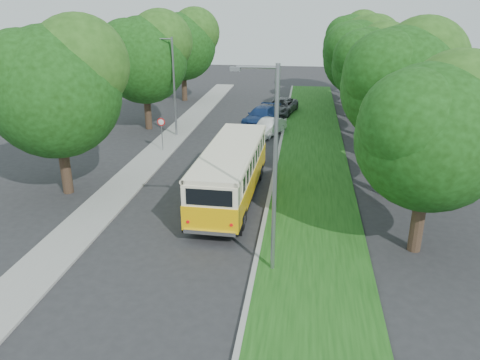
# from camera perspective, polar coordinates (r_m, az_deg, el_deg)

# --- Properties ---
(ground) EXTENTS (120.00, 120.00, 0.00)m
(ground) POSITION_cam_1_polar(r_m,az_deg,el_deg) (21.58, -7.08, -6.59)
(ground) COLOR #27272A
(ground) RESTS_ON ground
(curb) EXTENTS (0.20, 70.00, 0.15)m
(curb) POSITION_cam_1_polar(r_m,az_deg,el_deg) (25.47, 3.64, -1.83)
(curb) COLOR gray
(curb) RESTS_ON ground
(grass_verge) EXTENTS (4.50, 70.00, 0.13)m
(grass_verge) POSITION_cam_1_polar(r_m,az_deg,el_deg) (25.43, 8.93, -2.11)
(grass_verge) COLOR #184412
(grass_verge) RESTS_ON ground
(sidewalk) EXTENTS (2.20, 70.00, 0.12)m
(sidewalk) POSITION_cam_1_polar(r_m,az_deg,el_deg) (27.33, -14.19, -0.86)
(sidewalk) COLOR gray
(sidewalk) RESTS_ON ground
(treeline) EXTENTS (24.27, 41.91, 9.46)m
(treeline) POSITION_cam_1_polar(r_m,az_deg,el_deg) (36.70, 4.80, 14.65)
(treeline) COLOR #332319
(treeline) RESTS_ON ground
(lamppost_near) EXTENTS (1.71, 0.16, 8.00)m
(lamppost_near) POSITION_cam_1_polar(r_m,az_deg,el_deg) (16.90, 4.00, 1.72)
(lamppost_near) COLOR gray
(lamppost_near) RESTS_ON ground
(lamppost_far) EXTENTS (1.71, 0.16, 7.50)m
(lamppost_far) POSITION_cam_1_polar(r_m,az_deg,el_deg) (36.30, -8.20, 11.56)
(lamppost_far) COLOR gray
(lamppost_far) RESTS_ON ground
(warning_sign) EXTENTS (0.56, 0.10, 2.50)m
(warning_sign) POSITION_cam_1_polar(r_m,az_deg,el_deg) (32.97, -9.55, 6.25)
(warning_sign) COLOR gray
(warning_sign) RESTS_ON ground
(vintage_bus) EXTENTS (2.86, 10.15, 3.00)m
(vintage_bus) POSITION_cam_1_polar(r_m,az_deg,el_deg) (24.37, -1.13, 0.74)
(vintage_bus) COLOR #FFBC08
(vintage_bus) RESTS_ON ground
(car_silver) EXTENTS (2.79, 4.48, 1.42)m
(car_silver) POSITION_cam_1_polar(r_m,az_deg,el_deg) (29.58, 0.66, 2.82)
(car_silver) COLOR silver
(car_silver) RESTS_ON ground
(car_white) EXTENTS (2.73, 4.15, 1.29)m
(car_white) POSITION_cam_1_polar(r_m,az_deg,el_deg) (37.10, 3.52, 6.45)
(car_white) COLOR silver
(car_white) RESTS_ON ground
(car_blue) EXTENTS (3.38, 5.49, 1.49)m
(car_blue) POSITION_cam_1_polar(r_m,az_deg,el_deg) (40.34, 2.63, 7.80)
(car_blue) COLOR navy
(car_blue) RESTS_ON ground
(car_grey) EXTENTS (3.42, 5.61, 1.45)m
(car_grey) POSITION_cam_1_polar(r_m,az_deg,el_deg) (44.34, 4.95, 8.92)
(car_grey) COLOR #4F5255
(car_grey) RESTS_ON ground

